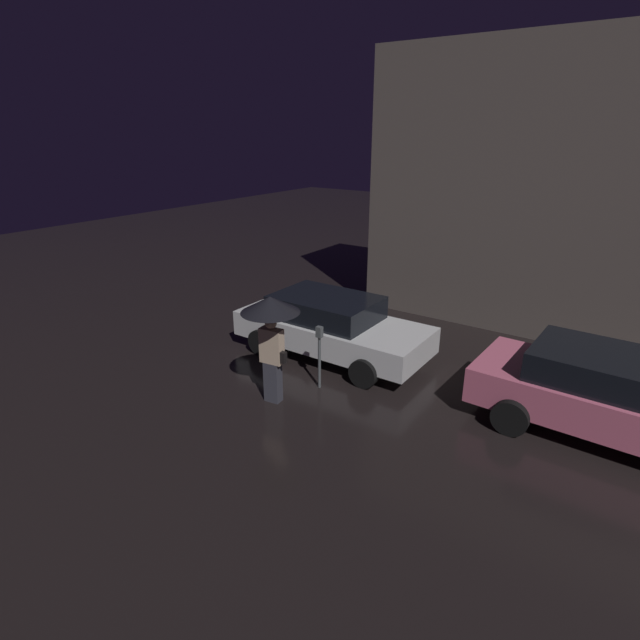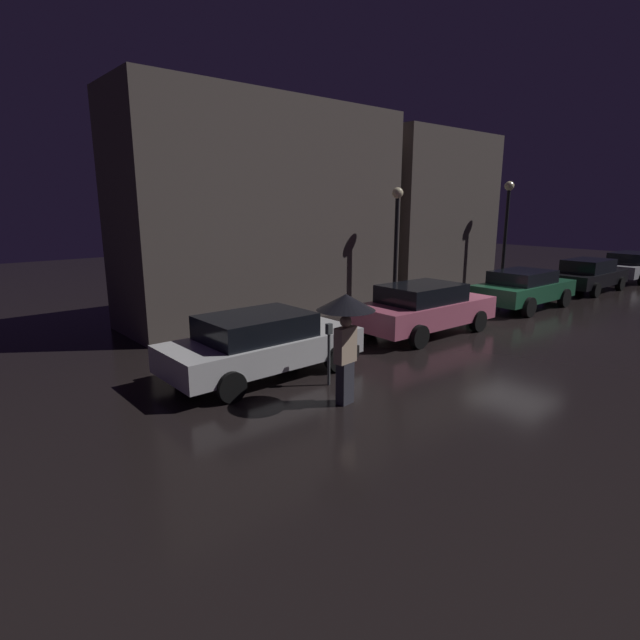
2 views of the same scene
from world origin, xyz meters
TOP-DOWN VIEW (x-y plane):
  - building_facade_left at (-4.95, 6.50)m, footprint 9.81×3.00m
  - parked_car_white at (-8.74, 1.40)m, footprint 4.45×2.05m
  - parked_car_pink at (-3.07, 1.38)m, footprint 4.53×2.05m
  - pedestrian_with_umbrella at (-8.45, -0.99)m, footprint 1.09×1.09m
  - parking_meter at (-8.03, -0.05)m, footprint 0.12×0.10m

SIDE VIEW (x-z plane):
  - parked_car_white at x=-8.74m, z-range 0.03..1.43m
  - parked_car_pink at x=-3.07m, z-range 0.04..1.50m
  - parking_meter at x=-8.03m, z-range 0.15..1.48m
  - pedestrian_with_umbrella at x=-8.45m, z-range 0.62..2.74m
  - building_facade_left at x=-4.95m, z-range 0.00..6.92m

